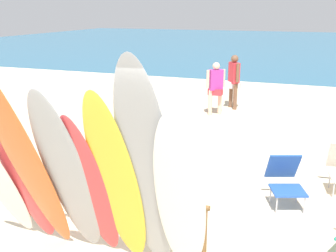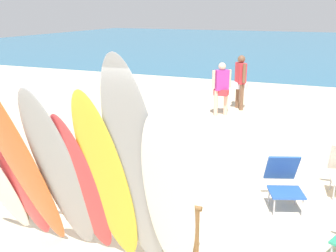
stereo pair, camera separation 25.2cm
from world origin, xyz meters
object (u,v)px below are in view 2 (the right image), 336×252
at_px(surfboard_grey_3, 61,177).
at_px(surfboard_yellow_5, 108,184).
at_px(surfboard_red_1, 11,157).
at_px(surfboard_white_7, 170,200).
at_px(beachgoer_by_water, 240,78).
at_px(surfboard_red_4, 84,188).
at_px(surfboard_orange_2, 20,161).
at_px(surfboard_rack, 102,199).
at_px(beachgoer_photographing, 221,85).
at_px(beach_chair_blue, 284,180).
at_px(surfboard_grey_6, 137,174).

height_order(surfboard_grey_3, surfboard_yellow_5, surfboard_yellow_5).
height_order(surfboard_red_1, surfboard_white_7, surfboard_red_1).
bearing_deg(beachgoer_by_water, surfboard_red_1, -40.03).
relative_size(surfboard_grey_3, surfboard_red_4, 1.15).
bearing_deg(surfboard_orange_2, surfboard_rack, 58.90).
xyz_separation_m(surfboard_yellow_5, beachgoer_photographing, (-0.74, 7.54, -0.26)).
relative_size(surfboard_red_4, surfboard_white_7, 0.94).
height_order(surfboard_red_1, beachgoer_photographing, surfboard_red_1).
distance_m(surfboard_red_1, surfboard_orange_2, 0.26).
xyz_separation_m(surfboard_yellow_5, beach_chair_blue, (1.62, 2.54, -0.72)).
distance_m(surfboard_red_1, surfboard_white_7, 2.02).
xyz_separation_m(beachgoer_by_water, beachgoer_photographing, (-0.33, -0.97, -0.07)).
height_order(surfboard_rack, surfboard_grey_6, surfboard_grey_6).
bearing_deg(surfboard_orange_2, beach_chair_blue, 50.47).
distance_m(surfboard_yellow_5, surfboard_white_7, 0.72).
distance_m(surfboard_red_1, beach_chair_blue, 4.00).
distance_m(surfboard_orange_2, beach_chair_blue, 3.92).
bearing_deg(surfboard_orange_2, surfboard_white_7, 11.44).
xyz_separation_m(surfboard_red_1, surfboard_yellow_5, (1.29, 0.06, -0.15)).
relative_size(surfboard_red_4, surfboard_grey_6, 0.75).
relative_size(surfboard_red_4, beachgoer_by_water, 1.28).
relative_size(surfboard_red_1, surfboard_yellow_5, 1.13).
distance_m(beachgoer_photographing, beach_chair_blue, 5.55).
relative_size(surfboard_red_1, surfboard_red_4, 1.29).
height_order(surfboard_grey_3, surfboard_white_7, surfboard_grey_3).
relative_size(surfboard_rack, surfboard_white_7, 1.23).
distance_m(surfboard_grey_6, beach_chair_blue, 3.00).
distance_m(surfboard_rack, surfboard_grey_3, 0.86).
relative_size(surfboard_white_7, beach_chair_blue, 2.58).
bearing_deg(surfboard_yellow_5, surfboard_orange_2, -168.44).
distance_m(surfboard_grey_6, beachgoer_photographing, 7.66).
distance_m(surfboard_white_7, beachgoer_photographing, 7.65).
bearing_deg(beachgoer_photographing, surfboard_white_7, 61.72).
bearing_deg(beachgoer_photographing, surfboard_red_4, 53.59).
bearing_deg(beachgoer_photographing, surfboard_red_1, 46.59).
bearing_deg(surfboard_red_4, surfboard_white_7, 2.49).
bearing_deg(surfboard_red_1, surfboard_rack, 39.29).
bearing_deg(surfboard_red_4, beachgoer_photographing, 97.08).
distance_m(surfboard_red_4, surfboard_grey_6, 0.81).
height_order(surfboard_rack, beach_chair_blue, beach_chair_blue).
bearing_deg(surfboard_red_4, surfboard_red_1, -168.55).
bearing_deg(surfboard_grey_6, beachgoer_by_water, 90.50).
bearing_deg(surfboard_red_4, beach_chair_blue, 55.51).
relative_size(surfboard_grey_3, surfboard_grey_6, 0.87).
xyz_separation_m(surfboard_red_1, surfboard_orange_2, (0.24, -0.11, 0.03)).
height_order(beachgoer_photographing, beach_chair_blue, beachgoer_photographing).
xyz_separation_m(surfboard_red_4, beachgoer_by_water, (-0.05, 8.45, -0.05)).
distance_m(surfboard_yellow_5, beachgoer_by_water, 8.53).
bearing_deg(surfboard_orange_2, surfboard_red_1, 159.65).
height_order(surfboard_yellow_5, beach_chair_blue, surfboard_yellow_5).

